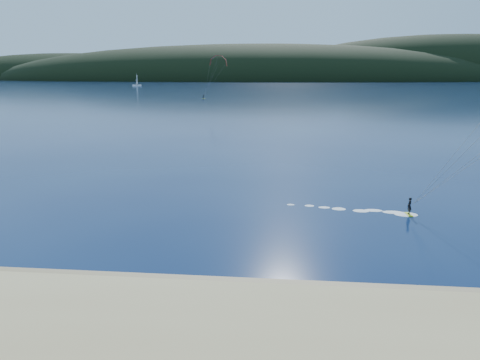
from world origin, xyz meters
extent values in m
plane|color=#08173D|center=(0.00, 0.00, 0.00)|extent=(1800.00, 1800.00, 0.00)
cube|color=#998559|center=(0.00, 4.50, 0.05)|extent=(220.00, 2.50, 0.10)
ellipsoid|color=black|center=(-50.00, 720.00, 0.00)|extent=(840.00, 280.00, 110.00)
ellipsoid|color=black|center=(260.00, 760.00, 0.00)|extent=(600.00, 240.00, 140.00)
ellipsoid|color=black|center=(-380.00, 780.00, 0.00)|extent=(520.00, 220.00, 90.00)
cube|color=#C7DB19|center=(15.97, 19.76, 0.04)|extent=(0.51, 1.23, 0.07)
imported|color=black|center=(15.97, 19.76, 0.80)|extent=(0.41, 0.57, 1.47)
cylinder|color=gray|center=(19.13, 16.19, 5.43)|extent=(0.02, 0.02, 12.40)
cube|color=#C7DB19|center=(-34.07, 198.00, 0.05)|extent=(1.39, 1.20, 0.08)
imported|color=black|center=(-34.07, 198.00, 0.94)|extent=(1.06, 1.03, 1.73)
cylinder|color=gray|center=(-29.88, 195.03, 8.44)|extent=(0.02, 0.02, 17.21)
cube|color=white|center=(-131.26, 397.19, 0.48)|extent=(8.04, 3.89, 1.35)
cylinder|color=white|center=(-131.26, 397.19, 5.78)|extent=(0.19, 0.19, 10.60)
cube|color=white|center=(-131.21, 398.54, 5.78)|extent=(0.52, 2.47, 7.71)
cube|color=white|center=(-131.21, 395.64, 3.86)|extent=(0.41, 1.91, 4.82)
camera|label=1|loc=(5.49, -19.45, 11.87)|focal=34.73mm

